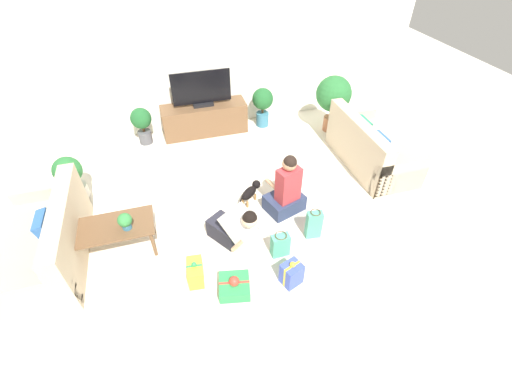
{
  "coord_description": "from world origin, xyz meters",
  "views": [
    {
      "loc": [
        -0.76,
        -3.53,
        3.51
      ],
      "look_at": [
        0.23,
        -0.16,
        0.45
      ],
      "focal_mm": 24.0,
      "sensor_mm": 36.0,
      "label": 1
    }
  ],
  "objects_px": {
    "tv": "(202,91)",
    "gift_box_c": "(292,274)",
    "potted_plant_corner_left": "(70,176)",
    "dog": "(251,191)",
    "gift_box_a": "(195,272)",
    "tabletop_plant": "(125,221)",
    "potted_plant_back_left": "(142,122)",
    "gift_bag_a": "(280,245)",
    "person_kneeling": "(235,227)",
    "sofa_right": "(370,149)",
    "person_sitting": "(286,191)",
    "potted_plant_corner_right": "(333,96)",
    "tv_console": "(205,119)",
    "gift_box_b": "(234,286)",
    "coffee_table": "(111,229)",
    "sofa_left": "(49,244)",
    "potted_plant_back_right": "(263,103)",
    "gift_bag_b": "(314,224)"
  },
  "relations": [
    {
      "from": "potted_plant_corner_left",
      "to": "tv_console",
      "type": "bearing_deg",
      "value": 30.9
    },
    {
      "from": "potted_plant_corner_left",
      "to": "person_kneeling",
      "type": "bearing_deg",
      "value": -37.37
    },
    {
      "from": "person_kneeling",
      "to": "gift_bag_a",
      "type": "xyz_separation_m",
      "value": [
        0.51,
        -0.32,
        -0.15
      ]
    },
    {
      "from": "gift_box_a",
      "to": "coffee_table",
      "type": "bearing_deg",
      "value": 141.63
    },
    {
      "from": "potted_plant_corner_right",
      "to": "potted_plant_back_right",
      "type": "bearing_deg",
      "value": 155.63
    },
    {
      "from": "gift_bag_a",
      "to": "gift_box_c",
      "type": "bearing_deg",
      "value": -91.64
    },
    {
      "from": "gift_box_a",
      "to": "tabletop_plant",
      "type": "xyz_separation_m",
      "value": [
        -0.69,
        0.62,
        0.45
      ]
    },
    {
      "from": "sofa_right",
      "to": "coffee_table",
      "type": "height_order",
      "value": "sofa_right"
    },
    {
      "from": "potted_plant_corner_left",
      "to": "gift_box_c",
      "type": "xyz_separation_m",
      "value": [
        2.59,
        -2.36,
        -0.24
      ]
    },
    {
      "from": "gift_box_a",
      "to": "potted_plant_back_right",
      "type": "bearing_deg",
      "value": 60.63
    },
    {
      "from": "coffee_table",
      "to": "tv",
      "type": "relative_size",
      "value": 0.97
    },
    {
      "from": "coffee_table",
      "to": "tabletop_plant",
      "type": "bearing_deg",
      "value": -23.0
    },
    {
      "from": "sofa_right",
      "to": "potted_plant_back_right",
      "type": "xyz_separation_m",
      "value": [
        -1.34,
        1.75,
        0.18
      ]
    },
    {
      "from": "tv",
      "to": "gift_bag_a",
      "type": "relative_size",
      "value": 2.98
    },
    {
      "from": "potted_plant_back_left",
      "to": "person_sitting",
      "type": "height_order",
      "value": "person_sitting"
    },
    {
      "from": "tv",
      "to": "gift_box_c",
      "type": "relative_size",
      "value": 2.9
    },
    {
      "from": "person_sitting",
      "to": "dog",
      "type": "height_order",
      "value": "person_sitting"
    },
    {
      "from": "gift_box_a",
      "to": "gift_box_c",
      "type": "bearing_deg",
      "value": -18.38
    },
    {
      "from": "coffee_table",
      "to": "potted_plant_back_left",
      "type": "bearing_deg",
      "value": 79.7
    },
    {
      "from": "sofa_right",
      "to": "gift_box_b",
      "type": "xyz_separation_m",
      "value": [
        -2.78,
        -1.81,
        -0.22
      ]
    },
    {
      "from": "sofa_right",
      "to": "gift_bag_b",
      "type": "height_order",
      "value": "sofa_right"
    },
    {
      "from": "gift_box_a",
      "to": "potted_plant_corner_left",
      "type": "bearing_deg",
      "value": 127.03
    },
    {
      "from": "gift_box_a",
      "to": "gift_bag_b",
      "type": "xyz_separation_m",
      "value": [
        1.62,
        0.25,
        0.09
      ]
    },
    {
      "from": "person_kneeling",
      "to": "person_sitting",
      "type": "distance_m",
      "value": 0.96
    },
    {
      "from": "potted_plant_corner_left",
      "to": "person_kneeling",
      "type": "distance_m",
      "value": 2.63
    },
    {
      "from": "tv",
      "to": "gift_box_c",
      "type": "height_order",
      "value": "tv"
    },
    {
      "from": "potted_plant_back_right",
      "to": "sofa_left",
      "type": "bearing_deg",
      "value": -144.66
    },
    {
      "from": "potted_plant_corner_right",
      "to": "tabletop_plant",
      "type": "relative_size",
      "value": 4.83
    },
    {
      "from": "dog",
      "to": "gift_box_a",
      "type": "height_order",
      "value": "gift_box_a"
    },
    {
      "from": "tv_console",
      "to": "potted_plant_corner_left",
      "type": "height_order",
      "value": "potted_plant_corner_left"
    },
    {
      "from": "tv_console",
      "to": "potted_plant_corner_right",
      "type": "distance_m",
      "value": 2.44
    },
    {
      "from": "tv",
      "to": "potted_plant_corner_left",
      "type": "distance_m",
      "value": 2.62
    },
    {
      "from": "potted_plant_corner_right",
      "to": "person_sitting",
      "type": "relative_size",
      "value": 1.1
    },
    {
      "from": "gift_box_c",
      "to": "tabletop_plant",
      "type": "relative_size",
      "value": 1.64
    },
    {
      "from": "potted_plant_corner_right",
      "to": "gift_box_b",
      "type": "xyz_separation_m",
      "value": [
        -2.63,
        -3.01,
        -0.64
      ]
    },
    {
      "from": "tabletop_plant",
      "to": "sofa_right",
      "type": "bearing_deg",
      "value": 13.13
    },
    {
      "from": "sofa_right",
      "to": "tabletop_plant",
      "type": "xyz_separation_m",
      "value": [
        -3.87,
        -0.9,
        0.28
      ]
    },
    {
      "from": "sofa_right",
      "to": "gift_box_a",
      "type": "height_order",
      "value": "sofa_right"
    },
    {
      "from": "coffee_table",
      "to": "potted_plant_corner_left",
      "type": "relative_size",
      "value": 1.46
    },
    {
      "from": "gift_box_a",
      "to": "gift_bag_a",
      "type": "distance_m",
      "value": 1.09
    },
    {
      "from": "coffee_table",
      "to": "sofa_left",
      "type": "bearing_deg",
      "value": 173.77
    },
    {
      "from": "potted_plant_back_left",
      "to": "potted_plant_corner_right",
      "type": "distance_m",
      "value": 3.52
    },
    {
      "from": "tv",
      "to": "gift_bag_b",
      "type": "relative_size",
      "value": 2.37
    },
    {
      "from": "coffee_table",
      "to": "tv_console",
      "type": "distance_m",
      "value": 3.07
    },
    {
      "from": "sofa_right",
      "to": "potted_plant_corner_left",
      "type": "height_order",
      "value": "sofa_right"
    },
    {
      "from": "tv",
      "to": "gift_box_b",
      "type": "height_order",
      "value": "tv"
    },
    {
      "from": "potted_plant_back_left",
      "to": "dog",
      "type": "distance_m",
      "value": 2.56
    },
    {
      "from": "tv",
      "to": "person_sitting",
      "type": "bearing_deg",
      "value": -73.64
    },
    {
      "from": "dog",
      "to": "potted_plant_back_right",
      "type": "bearing_deg",
      "value": -60.2
    },
    {
      "from": "sofa_right",
      "to": "dog",
      "type": "bearing_deg",
      "value": 99.43
    }
  ]
}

